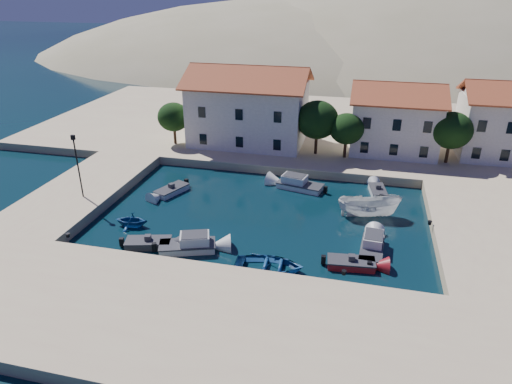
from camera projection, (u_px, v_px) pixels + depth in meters
The scene contains 22 objects.
ground at pixel (233, 277), 33.96m from camera, with size 400.00×400.00×0.00m, color black.
quay_south at pixel (206, 325), 28.46m from camera, with size 52.00×12.00×1.00m, color #C9AE8A.
quay_east at pixel (501, 238), 38.19m from camera, with size 11.00×20.00×1.00m, color #C9AE8A.
quay_west at pixel (82, 191), 46.62m from camera, with size 8.00×20.00×1.00m, color #C9AE8A.
quay_north at pixel (319, 128), 66.83m from camera, with size 80.00×36.00×1.00m, color #C9AE8A.
hills at pixel (401, 128), 148.40m from camera, with size 254.00×176.00×99.00m.
building_left at pixel (249, 104), 57.43m from camera, with size 14.70×9.45×9.70m.
building_mid at pixel (396, 117), 54.77m from camera, with size 10.50×8.40×8.30m.
building_right at pixel (502, 119), 52.99m from camera, with size 9.45×8.40×8.80m.
trees at pixel (330, 124), 53.41m from camera, with size 37.30×5.30×6.45m.
lamppost at pixel (77, 160), 42.75m from camera, with size 0.35×0.25×6.22m.
bollards at pixel (280, 242), 36.29m from camera, with size 29.36×9.56×0.30m.
motorboat_grey_sw at pixel (148, 243), 37.76m from camera, with size 4.02×2.55×1.25m.
cabin_cruiser_south at pixel (187, 245), 37.17m from camera, with size 4.93×3.32×1.60m.
rowboat_south at pixel (269, 270), 34.82m from camera, with size 3.70×5.19×1.07m, color navy.
motorboat_red_se at pixel (351, 263), 35.05m from camera, with size 3.76×1.98×1.25m.
cabin_cruiser_east at pixel (372, 248), 36.73m from camera, with size 2.07×4.51×1.60m.
boat_east at pixel (368, 216), 42.69m from camera, with size 2.18×5.80×2.24m, color silver.
motorboat_white_ne at pixel (378, 191), 47.07m from camera, with size 2.03×3.42×1.25m.
rowboat_west at pixel (132, 226), 41.01m from camera, with size 2.54×2.94×1.55m, color navy.
motorboat_white_west at pixel (172, 190), 47.31m from camera, with size 2.95×4.08×1.25m.
cabin_cruiser_north at pixel (300, 185), 48.20m from camera, with size 5.11×3.02×1.60m.
Camera 1 is at (8.26, -26.96, 20.03)m, focal length 32.00 mm.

